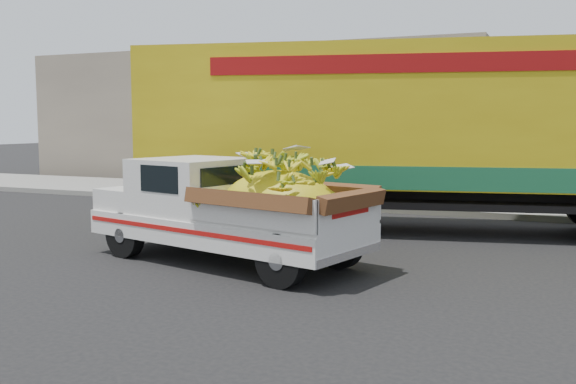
% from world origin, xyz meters
% --- Properties ---
extents(ground, '(100.00, 100.00, 0.00)m').
position_xyz_m(ground, '(0.00, 0.00, 0.00)').
color(ground, black).
rests_on(ground, ground).
extents(curb, '(60.00, 0.25, 0.15)m').
position_xyz_m(curb, '(0.00, 5.96, 0.07)').
color(curb, gray).
rests_on(curb, ground).
extents(sidewalk, '(60.00, 4.00, 0.14)m').
position_xyz_m(sidewalk, '(0.00, 8.06, 0.07)').
color(sidewalk, gray).
rests_on(sidewalk, ground).
extents(building_left, '(18.00, 6.00, 5.00)m').
position_xyz_m(building_left, '(-8.00, 13.96, 2.50)').
color(building_left, gray).
rests_on(building_left, ground).
extents(pickup_truck, '(5.01, 2.83, 1.66)m').
position_xyz_m(pickup_truck, '(-1.30, -0.83, 0.89)').
color(pickup_truck, black).
rests_on(pickup_truck, ground).
extents(semi_trailer, '(12.09, 4.92, 3.80)m').
position_xyz_m(semi_trailer, '(0.74, 3.51, 2.12)').
color(semi_trailer, black).
rests_on(semi_trailer, ground).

